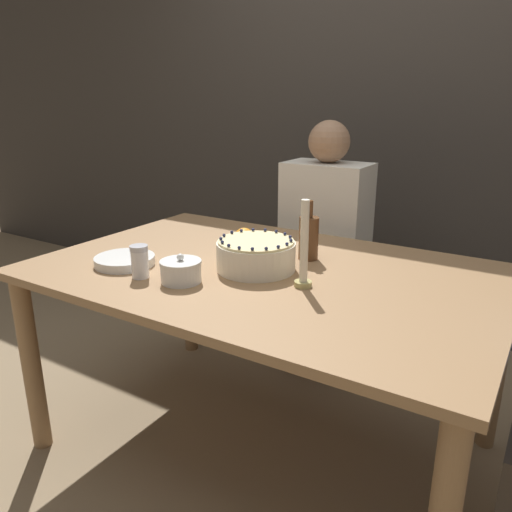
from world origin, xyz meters
TOP-DOWN VIEW (x-y plane):
  - ground_plane at (0.00, 0.00)m, footprint 12.00×12.00m
  - wall_behind at (0.00, 1.40)m, footprint 8.00×0.05m
  - dining_table at (0.00, 0.00)m, footprint 1.63×1.06m
  - cake at (-0.02, -0.03)m, footprint 0.28×0.28m
  - sugar_bowl at (-0.17, -0.26)m, footprint 0.14×0.14m
  - sugar_shaker at (-0.31, -0.30)m, footprint 0.06×0.06m
  - plate_stack at (-0.45, -0.24)m, footprint 0.22×0.22m
  - candle at (0.20, -0.09)m, footprint 0.06×0.06m
  - bottle at (0.08, 0.18)m, footprint 0.07×0.07m
  - orange_fruit_0 at (-0.20, 0.17)m, footprint 0.08×0.08m
  - person_man_blue_shirt at (-0.10, 0.73)m, footprint 0.40×0.34m

SIDE VIEW (x-z plane):
  - ground_plane at x=0.00m, z-range 0.00..0.00m
  - person_man_blue_shirt at x=-0.10m, z-range -0.08..1.15m
  - dining_table at x=0.00m, z-range 0.28..1.03m
  - plate_stack at x=-0.45m, z-range 0.75..0.78m
  - sugar_bowl at x=-0.17m, z-range 0.74..0.84m
  - orange_fruit_0 at x=-0.20m, z-range 0.75..0.83m
  - cake at x=-0.02m, z-range 0.74..0.86m
  - sugar_shaker at x=-0.31m, z-range 0.75..0.86m
  - bottle at x=0.08m, z-range 0.72..0.95m
  - candle at x=0.20m, z-range 0.72..1.01m
  - wall_behind at x=0.00m, z-range 0.00..2.60m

